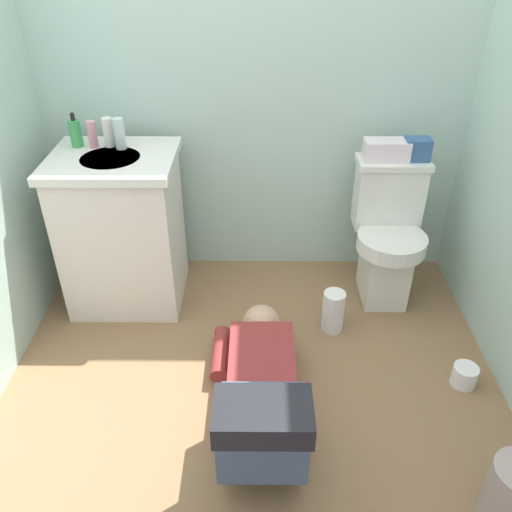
{
  "coord_description": "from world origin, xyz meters",
  "views": [
    {
      "loc": [
        0.03,
        -1.69,
        1.77
      ],
      "look_at": [
        0.01,
        0.33,
        0.45
      ],
      "focal_mm": 36.61,
      "sensor_mm": 36.0,
      "label": 1
    }
  ],
  "objects_px": {
    "vanity_cabinet": "(123,229)",
    "person_plumber": "(261,393)",
    "bottle_clear": "(119,134)",
    "paper_towel_roll": "(333,311)",
    "tissue_box": "(386,150)",
    "bottle_pink": "(92,134)",
    "faucet": "(116,135)",
    "soap_dispenser": "(76,133)",
    "bottle_white": "(108,132)",
    "toiletry_bag": "(417,149)",
    "toilet": "(387,235)",
    "toilet_paper_roll": "(464,376)"
  },
  "relations": [
    {
      "from": "person_plumber",
      "to": "bottle_pink",
      "type": "relative_size",
      "value": 8.18
    },
    {
      "from": "faucet",
      "to": "bottle_clear",
      "type": "height_order",
      "value": "bottle_clear"
    },
    {
      "from": "bottle_pink",
      "to": "paper_towel_roll",
      "type": "bearing_deg",
      "value": -18.11
    },
    {
      "from": "bottle_white",
      "to": "bottle_clear",
      "type": "relative_size",
      "value": 0.94
    },
    {
      "from": "faucet",
      "to": "toiletry_bag",
      "type": "height_order",
      "value": "faucet"
    },
    {
      "from": "vanity_cabinet",
      "to": "tissue_box",
      "type": "distance_m",
      "value": 1.39
    },
    {
      "from": "faucet",
      "to": "soap_dispenser",
      "type": "relative_size",
      "value": 0.6
    },
    {
      "from": "person_plumber",
      "to": "toiletry_bag",
      "type": "xyz_separation_m",
      "value": [
        0.77,
        1.0,
        0.63
      ]
    },
    {
      "from": "bottle_clear",
      "to": "paper_towel_roll",
      "type": "bearing_deg",
      "value": -19.6
    },
    {
      "from": "faucet",
      "to": "toiletry_bag",
      "type": "bearing_deg",
      "value": -0.27
    },
    {
      "from": "bottle_pink",
      "to": "paper_towel_roll",
      "type": "xyz_separation_m",
      "value": [
        1.18,
        -0.39,
        -0.77
      ]
    },
    {
      "from": "paper_towel_roll",
      "to": "toiletry_bag",
      "type": "bearing_deg",
      "value": 45.35
    },
    {
      "from": "vanity_cabinet",
      "to": "person_plumber",
      "type": "relative_size",
      "value": 0.77
    },
    {
      "from": "tissue_box",
      "to": "toiletry_bag",
      "type": "xyz_separation_m",
      "value": [
        0.15,
        0.0,
        0.01
      ]
    },
    {
      "from": "vanity_cabinet",
      "to": "tissue_box",
      "type": "height_order",
      "value": "tissue_box"
    },
    {
      "from": "vanity_cabinet",
      "to": "tissue_box",
      "type": "bearing_deg",
      "value": 5.74
    },
    {
      "from": "vanity_cabinet",
      "to": "toilet_paper_roll",
      "type": "bearing_deg",
      "value": -21.85
    },
    {
      "from": "tissue_box",
      "to": "bottle_white",
      "type": "relative_size",
      "value": 1.56
    },
    {
      "from": "toilet",
      "to": "bottle_clear",
      "type": "xyz_separation_m",
      "value": [
        -1.34,
        0.05,
        0.53
      ]
    },
    {
      "from": "bottle_pink",
      "to": "toilet_paper_roll",
      "type": "distance_m",
      "value": 2.06
    },
    {
      "from": "soap_dispenser",
      "to": "paper_towel_roll",
      "type": "bearing_deg",
      "value": -17.46
    },
    {
      "from": "person_plumber",
      "to": "bottle_white",
      "type": "xyz_separation_m",
      "value": [
        -0.74,
        0.99,
        0.71
      ]
    },
    {
      "from": "person_plumber",
      "to": "vanity_cabinet",
      "type": "bearing_deg",
      "value": 129.23
    },
    {
      "from": "paper_towel_roll",
      "to": "faucet",
      "type": "bearing_deg",
      "value": 158.75
    },
    {
      "from": "bottle_white",
      "to": "bottle_pink",
      "type": "bearing_deg",
      "value": -168.61
    },
    {
      "from": "vanity_cabinet",
      "to": "faucet",
      "type": "height_order",
      "value": "faucet"
    },
    {
      "from": "bottle_clear",
      "to": "toilet_paper_roll",
      "type": "bearing_deg",
      "value": -25.08
    },
    {
      "from": "faucet",
      "to": "bottle_white",
      "type": "distance_m",
      "value": 0.04
    },
    {
      "from": "faucet",
      "to": "bottle_clear",
      "type": "xyz_separation_m",
      "value": [
        0.03,
        -0.05,
        0.02
      ]
    },
    {
      "from": "vanity_cabinet",
      "to": "toilet_paper_roll",
      "type": "xyz_separation_m",
      "value": [
        1.62,
        -0.65,
        -0.37
      ]
    },
    {
      "from": "vanity_cabinet",
      "to": "toiletry_bag",
      "type": "bearing_deg",
      "value": 5.16
    },
    {
      "from": "paper_towel_roll",
      "to": "bottle_clear",
      "type": "bearing_deg",
      "value": 160.4
    },
    {
      "from": "toilet",
      "to": "tissue_box",
      "type": "relative_size",
      "value": 3.41
    },
    {
      "from": "toilet",
      "to": "toilet_paper_roll",
      "type": "relative_size",
      "value": 6.82
    },
    {
      "from": "person_plumber",
      "to": "bottle_white",
      "type": "bearing_deg",
      "value": 126.75
    },
    {
      "from": "vanity_cabinet",
      "to": "faucet",
      "type": "bearing_deg",
      "value": 90.0
    },
    {
      "from": "soap_dispenser",
      "to": "bottle_white",
      "type": "relative_size",
      "value": 1.17
    },
    {
      "from": "person_plumber",
      "to": "tissue_box",
      "type": "xyz_separation_m",
      "value": [
        0.62,
        1.0,
        0.62
      ]
    },
    {
      "from": "toilet",
      "to": "person_plumber",
      "type": "distance_m",
      "value": 1.14
    },
    {
      "from": "toiletry_bag",
      "to": "bottle_white",
      "type": "bearing_deg",
      "value": -179.63
    },
    {
      "from": "toiletry_bag",
      "to": "toilet_paper_roll",
      "type": "distance_m",
      "value": 1.1
    },
    {
      "from": "person_plumber",
      "to": "paper_towel_roll",
      "type": "relative_size",
      "value": 4.78
    },
    {
      "from": "bottle_clear",
      "to": "paper_towel_roll",
      "type": "relative_size",
      "value": 0.67
    },
    {
      "from": "toiletry_bag",
      "to": "bottle_white",
      "type": "distance_m",
      "value": 1.51
    },
    {
      "from": "soap_dispenser",
      "to": "toilet_paper_roll",
      "type": "height_order",
      "value": "soap_dispenser"
    },
    {
      "from": "vanity_cabinet",
      "to": "bottle_pink",
      "type": "height_order",
      "value": "bottle_pink"
    },
    {
      "from": "faucet",
      "to": "bottle_pink",
      "type": "bearing_deg",
      "value": -163.3
    },
    {
      "from": "toilet_paper_roll",
      "to": "faucet",
      "type": "bearing_deg",
      "value": 154.0
    },
    {
      "from": "bottle_clear",
      "to": "tissue_box",
      "type": "bearing_deg",
      "value": 1.71
    },
    {
      "from": "tissue_box",
      "to": "bottle_pink",
      "type": "bearing_deg",
      "value": -179.01
    }
  ]
}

